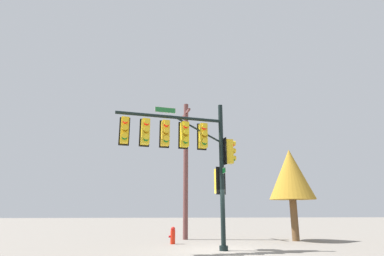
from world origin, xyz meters
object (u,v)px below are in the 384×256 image
(utility_pole, at_px, (186,166))
(signal_pole_assembly, at_px, (188,147))
(tree_near, at_px, (291,175))
(fire_hydrant, at_px, (173,235))

(utility_pole, bearing_deg, signal_pole_assembly, 87.42)
(signal_pole_assembly, xyz_separation_m, utility_pole, (-0.25, -5.56, -0.07))
(signal_pole_assembly, height_order, tree_near, signal_pole_assembly)
(signal_pole_assembly, distance_m, fire_hydrant, 5.03)
(signal_pole_assembly, bearing_deg, tree_near, -146.42)
(utility_pole, relative_size, fire_hydrant, 9.92)
(signal_pole_assembly, bearing_deg, fire_hydrant, -80.15)
(utility_pole, bearing_deg, fire_hydrant, 71.88)
(utility_pole, relative_size, tree_near, 1.62)
(signal_pole_assembly, xyz_separation_m, fire_hydrant, (0.54, -3.13, -3.90))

